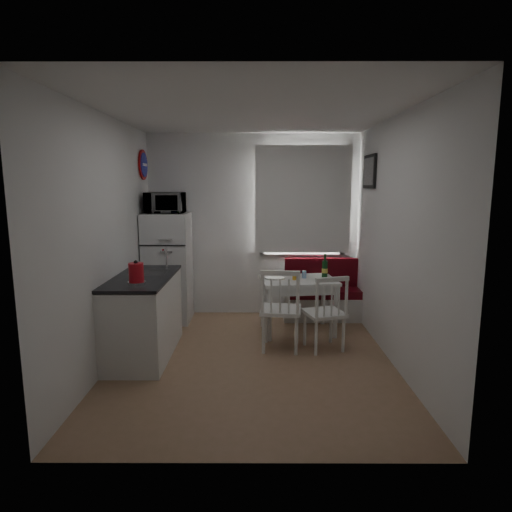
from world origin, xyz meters
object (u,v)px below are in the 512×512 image
(chair_left, at_px, (281,301))
(fridge, at_px, (168,268))
(chair_right, at_px, (326,305))
(bench, at_px, (324,299))
(wine_bottle, at_px, (325,266))
(dining_table, at_px, (298,285))
(microwave, at_px, (165,203))
(kettle, at_px, (136,273))
(kitchen_counter, at_px, (144,315))

(chair_left, height_order, fridge, fridge)
(chair_right, height_order, fridge, fridge)
(bench, distance_m, wine_bottle, 0.77)
(dining_table, distance_m, chair_right, 0.71)
(wine_bottle, bearing_deg, chair_right, -97.48)
(dining_table, distance_m, microwave, 2.08)
(chair_left, height_order, microwave, microwave)
(chair_right, relative_size, microwave, 1.01)
(chair_left, distance_m, fridge, 1.91)
(bench, xyz_separation_m, kettle, (-2.17, -1.75, 0.74))
(kitchen_counter, distance_m, bench, 2.60)
(chair_right, distance_m, wine_bottle, 0.83)
(dining_table, xyz_separation_m, fridge, (-1.76, 0.49, 0.13))
(bench, bearing_deg, chair_right, -98.46)
(kitchen_counter, relative_size, fridge, 0.88)
(dining_table, xyz_separation_m, wine_bottle, (0.35, 0.10, 0.23))
(microwave, xyz_separation_m, kettle, (0.03, -1.59, -0.63))
(fridge, xyz_separation_m, kettle, (0.03, -1.64, 0.27))
(chair_right, distance_m, fridge, 2.33)
(kitchen_counter, xyz_separation_m, chair_right, (2.03, 0.09, 0.09))
(fridge, relative_size, wine_bottle, 4.94)
(dining_table, height_order, chair_right, chair_right)
(dining_table, xyz_separation_m, microwave, (-1.76, 0.44, 1.02))
(microwave, height_order, kettle, microwave)
(chair_left, distance_m, chair_right, 0.50)
(fridge, relative_size, microwave, 2.97)
(kettle, distance_m, wine_bottle, 2.43)
(kitchen_counter, relative_size, chair_right, 2.58)
(chair_left, distance_m, microwave, 2.15)
(wine_bottle, bearing_deg, kettle, -149.06)
(kitchen_counter, distance_m, fridge, 1.28)
(kitchen_counter, bearing_deg, dining_table, 22.86)
(dining_table, bearing_deg, kettle, -154.05)
(kitchen_counter, height_order, bench, kitchen_counter)
(kettle, bearing_deg, chair_right, 13.76)
(bench, distance_m, microwave, 2.59)
(dining_table, bearing_deg, wine_bottle, 8.35)
(chair_right, height_order, microwave, microwave)
(bench, height_order, dining_table, bench)
(microwave, height_order, wine_bottle, microwave)
(fridge, bearing_deg, kitchen_counter, -90.90)
(chair_left, bearing_deg, bench, 67.89)
(fridge, bearing_deg, dining_table, -15.72)
(chair_right, height_order, kettle, kettle)
(microwave, bearing_deg, chair_left, -36.45)
(bench, distance_m, dining_table, 0.82)
(kettle, bearing_deg, microwave, 91.08)
(bench, xyz_separation_m, dining_table, (-0.44, -0.60, 0.34))
(kitchen_counter, height_order, wine_bottle, kitchen_counter)
(dining_table, relative_size, chair_right, 1.98)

